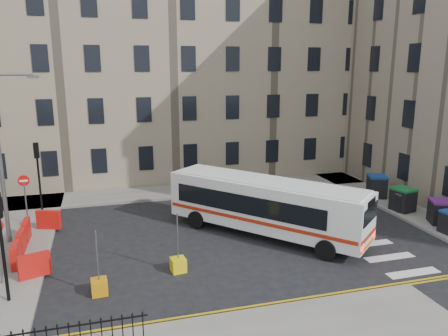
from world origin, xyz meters
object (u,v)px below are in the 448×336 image
wheelie_bin_b (440,212)px  wheelie_bin_c (403,199)px  streetlamp (0,158)px  wheelie_bin_d (401,201)px  bus (265,204)px  bollard_chevron (178,265)px  wheelie_bin_e (377,186)px  bollard_yellow (99,287)px

wheelie_bin_b → wheelie_bin_c: size_ratio=1.03×
streetlamp → wheelie_bin_c: bearing=-3.4°
wheelie_bin_c → wheelie_bin_d: size_ratio=1.28×
streetlamp → bus: streetlamp is taller
wheelie_bin_b → bollard_chevron: bearing=-151.2°
streetlamp → wheelie_bin_e: streetlamp is taller
wheelie_bin_c → bollard_chevron: 14.66m
bus → wheelie_bin_e: 10.07m
bus → bollard_yellow: 9.26m
bollard_yellow → wheelie_bin_e: bearing=23.8°
wheelie_bin_e → bollard_yellow: 19.20m
streetlamp → wheelie_bin_b: streetlamp is taller
wheelie_bin_d → wheelie_bin_e: 2.78m
wheelie_bin_b → wheelie_bin_c: bearing=125.5°
bus → wheelie_bin_b: (9.63, -1.39, -0.85)m
wheelie_bin_e → bollard_chevron: size_ratio=2.71×
wheelie_bin_b → bollard_chevron: size_ratio=2.48×
wheelie_bin_d → wheelie_bin_b: bearing=-70.7°
wheelie_bin_d → bus: bearing=-168.0°
bus → wheelie_bin_e: bearing=-18.6°
bus → wheelie_bin_c: bus is taller
wheelie_bin_e → bollard_chevron: bearing=-133.9°
wheelie_bin_c → bollard_chevron: (-14.14, -3.86, -0.54)m
bus → wheelie_bin_d: bearing=-34.2°
bollard_yellow → wheelie_bin_c: bearing=15.8°
streetlamp → wheelie_bin_b: bearing=-9.3°
wheelie_bin_e → bollard_yellow: (-17.56, -7.75, -0.58)m
bollard_yellow → bollard_chevron: same height
bollard_yellow → bollard_chevron: bearing=17.9°
bus → bollard_chevron: size_ratio=15.81×
wheelie_bin_e → wheelie_bin_c: bearing=-72.6°
wheelie_bin_d → bollard_yellow: (-17.30, -4.99, -0.42)m
wheelie_bin_b → wheelie_bin_d: (-0.61, 2.45, -0.09)m
bus → streetlamp: bearing=128.9°
wheelie_bin_b → streetlamp: bearing=-166.4°
wheelie_bin_c → bus: bearing=174.3°
streetlamp → wheelie_bin_e: size_ratio=5.01×
streetlamp → bollard_chevron: (7.46, -5.13, -4.04)m
wheelie_bin_d → wheelie_bin_c: bearing=-38.6°
bus → wheelie_bin_b: bus is taller
wheelie_bin_b → wheelie_bin_c: 2.42m
wheelie_bin_c → bollard_yellow: (-17.38, -4.91, -0.54)m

